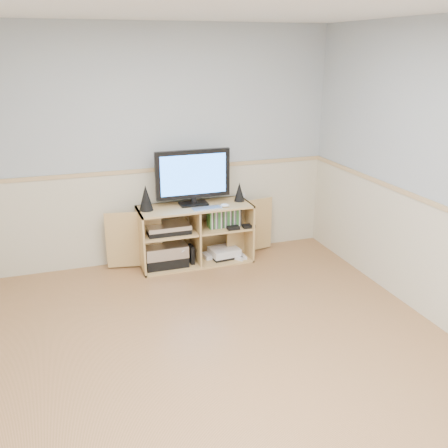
{
  "coord_description": "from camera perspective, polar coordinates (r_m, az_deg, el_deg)",
  "views": [
    {
      "loc": [
        -0.94,
        -2.93,
        2.24
      ],
      "look_at": [
        0.46,
        1.2,
        0.7
      ],
      "focal_mm": 40.0,
      "sensor_mm": 36.0,
      "label": 1
    }
  ],
  "objects": [
    {
      "name": "game_cases",
      "position": [
        5.47,
        0.01,
        0.69
      ],
      "size": [
        0.36,
        0.14,
        0.19
      ],
      "primitive_type": "cube",
      "color": "#3F8C3F",
      "rests_on": "media_cabinet"
    },
    {
      "name": "room",
      "position": [
        3.34,
        -2.44,
        1.51
      ],
      "size": [
        4.04,
        4.54,
        2.54
      ],
      "color": "tan",
      "rests_on": "ground"
    },
    {
      "name": "speaker_right",
      "position": [
        5.48,
        1.76,
        3.7
      ],
      "size": [
        0.11,
        0.11,
        0.21
      ],
      "primitive_type": "cone",
      "color": "black",
      "rests_on": "media_cabinet"
    },
    {
      "name": "keyboard",
      "position": [
        5.24,
        -1.96,
        1.8
      ],
      "size": [
        0.32,
        0.14,
        0.01
      ],
      "primitive_type": "cube",
      "rotation": [
        0.0,
        0.0,
        0.05
      ],
      "color": "silver",
      "rests_on": "media_cabinet"
    },
    {
      "name": "game_consoles",
      "position": [
        5.62,
        -0.12,
        -3.31
      ],
      "size": [
        0.46,
        0.3,
        0.11
      ],
      "color": "white",
      "rests_on": "media_cabinet"
    },
    {
      "name": "wall_outlet",
      "position": [
        5.75,
        1.83,
        2.85
      ],
      "size": [
        0.12,
        0.03,
        0.12
      ],
      "primitive_type": "cube",
      "color": "white",
      "rests_on": "wall_back"
    },
    {
      "name": "mouse",
      "position": [
        5.29,
        0.12,
        2.14
      ],
      "size": [
        0.11,
        0.09,
        0.04
      ],
      "primitive_type": "ellipsoid",
      "rotation": [
        0.0,
        0.0,
        -0.29
      ],
      "color": "white",
      "rests_on": "media_cabinet"
    },
    {
      "name": "monitor",
      "position": [
        5.3,
        -3.56,
        5.53
      ],
      "size": [
        0.81,
        0.18,
        0.6
      ],
      "color": "black",
      "rests_on": "media_cabinet"
    },
    {
      "name": "speaker_left",
      "position": [
        5.22,
        -8.93,
        2.98
      ],
      "size": [
        0.15,
        0.15,
        0.27
      ],
      "primitive_type": "cone",
      "color": "black",
      "rests_on": "media_cabinet"
    },
    {
      "name": "av_components",
      "position": [
        5.42,
        -6.61,
        -2.64
      ],
      "size": [
        0.53,
        0.34,
        0.47
      ],
      "color": "black",
      "rests_on": "media_cabinet"
    },
    {
      "name": "media_cabinet",
      "position": [
        5.5,
        -3.44,
        -0.94
      ],
      "size": [
        1.9,
        0.46,
        0.65
      ],
      "color": "tan",
      "rests_on": "floor"
    }
  ]
}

